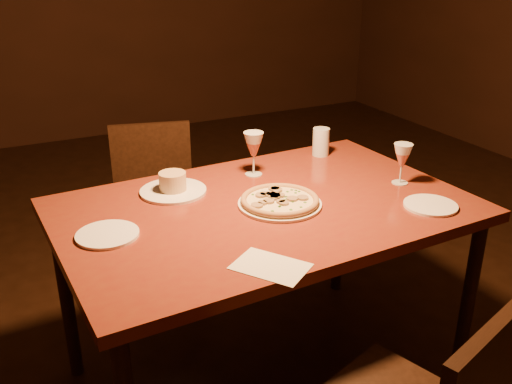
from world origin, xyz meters
name	(u,v)px	position (x,y,z in m)	size (l,w,h in m)	color
floor	(266,355)	(0.00, 0.00, 0.00)	(7.00, 7.00, 0.00)	black
dining_table	(265,222)	(-0.07, -0.12, 0.70)	(1.48, 0.99, 0.77)	maroon
chair_far	(155,200)	(-0.21, 0.79, 0.46)	(0.48, 0.48, 0.82)	black
pizza_plate	(280,201)	(-0.03, -0.15, 0.79)	(0.30, 0.30, 0.03)	white
ramekin_saucer	(173,186)	(-0.33, 0.14, 0.80)	(0.25, 0.25, 0.08)	white
wine_glass_far	(254,154)	(0.03, 0.17, 0.86)	(0.08, 0.08, 0.18)	#B35B4A
wine_glass_right	(402,164)	(0.49, -0.17, 0.85)	(0.07, 0.07, 0.16)	#B35B4A
water_tumbler	(321,142)	(0.40, 0.25, 0.83)	(0.07, 0.07, 0.12)	silver
side_plate_left	(107,235)	(-0.63, -0.11, 0.78)	(0.20, 0.20, 0.01)	white
side_plate_near	(430,205)	(0.45, -0.39, 0.78)	(0.19, 0.19, 0.01)	white
menu_card	(271,266)	(-0.25, -0.51, 0.77)	(0.14, 0.21, 0.00)	silver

